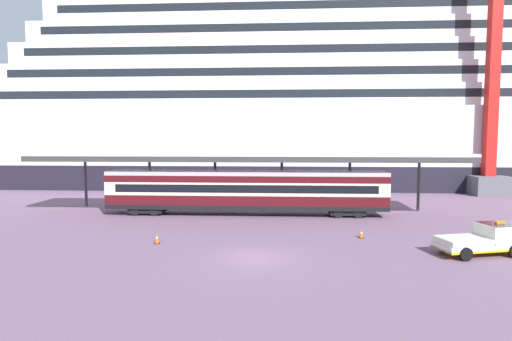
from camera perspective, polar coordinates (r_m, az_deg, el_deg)
ground_plane at (r=25.18m, az=-0.12°, el=-12.06°), size 400.00×400.00×0.00m
cruise_ship at (r=71.10m, az=15.92°, el=9.29°), size 126.03×29.86×40.01m
platform_canopy at (r=38.55m, az=-1.37°, el=2.09°), size 40.28×5.68×5.80m
train_carriage at (r=38.39m, az=-1.41°, el=-2.75°), size 25.89×2.81×4.11m
service_truck at (r=29.40m, az=29.29°, el=-8.23°), size 5.54×3.27×2.02m
traffic_cone_near at (r=29.16m, az=-13.60°, el=-9.15°), size 0.36×0.36×0.72m
traffic_cone_mid at (r=30.88m, az=14.39°, el=-8.47°), size 0.36×0.36×0.64m
dockside_crane at (r=61.11m, az=30.89°, el=15.49°), size 17.01×4.40×60.53m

